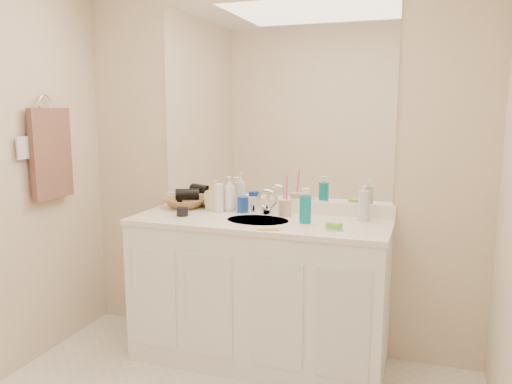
{
  "coord_description": "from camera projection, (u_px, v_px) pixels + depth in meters",
  "views": [
    {
      "loc": [
        0.91,
        -1.68,
        1.52
      ],
      "look_at": [
        0.0,
        0.97,
        1.05
      ],
      "focal_mm": 35.0,
      "sensor_mm": 36.0,
      "label": 1
    }
  ],
  "objects": [
    {
      "name": "wall_back",
      "position": [
        273.0,
        160.0,
        3.13
      ],
      "size": [
        2.6,
        0.02,
        2.4
      ],
      "primitive_type": "cube",
      "color": "beige",
      "rests_on": "floor"
    },
    {
      "name": "vanity_cabinet",
      "position": [
        259.0,
        293.0,
        3.0
      ],
      "size": [
        1.5,
        0.55,
        0.85
      ],
      "primitive_type": "cube",
      "color": "white",
      "rests_on": "floor"
    },
    {
      "name": "countertop",
      "position": [
        259.0,
        222.0,
        2.93
      ],
      "size": [
        1.52,
        0.57,
        0.03
      ],
      "primitive_type": "cube",
      "color": "white",
      "rests_on": "vanity_cabinet"
    },
    {
      "name": "backsplash",
      "position": [
        272.0,
        205.0,
        3.16
      ],
      "size": [
        1.52,
        0.03,
        0.08
      ],
      "primitive_type": "cube",
      "color": "white",
      "rests_on": "countertop"
    },
    {
      "name": "sink_basin",
      "position": [
        258.0,
        222.0,
        2.91
      ],
      "size": [
        0.37,
        0.37,
        0.02
      ],
      "primitive_type": "cylinder",
      "color": "#B7B5A0",
      "rests_on": "countertop"
    },
    {
      "name": "faucet",
      "position": [
        267.0,
        205.0,
        3.06
      ],
      "size": [
        0.02,
        0.02,
        0.11
      ],
      "primitive_type": "cylinder",
      "color": "silver",
      "rests_on": "countertop"
    },
    {
      "name": "mirror",
      "position": [
        273.0,
        102.0,
        3.06
      ],
      "size": [
        1.48,
        0.01,
        1.2
      ],
      "primitive_type": "cube",
      "color": "white",
      "rests_on": "wall_back"
    },
    {
      "name": "blue_mug",
      "position": [
        243.0,
        204.0,
        3.11
      ],
      "size": [
        0.08,
        0.08,
        0.1
      ],
      "primitive_type": "cylinder",
      "rotation": [
        0.0,
        0.0,
        0.19
      ],
      "color": "#173B9F",
      "rests_on": "countertop"
    },
    {
      "name": "tan_cup",
      "position": [
        285.0,
        208.0,
        3.0
      ],
      "size": [
        0.1,
        0.1,
        0.1
      ],
      "primitive_type": "cylinder",
      "rotation": [
        0.0,
        0.0,
        -0.34
      ],
      "color": "beige",
      "rests_on": "countertop"
    },
    {
      "name": "toothbrush",
      "position": [
        287.0,
        192.0,
        2.98
      ],
      "size": [
        0.02,
        0.04,
        0.2
      ],
      "primitive_type": "cylinder",
      "rotation": [
        0.14,
        0.0,
        0.34
      ],
      "color": "#FE42B0",
      "rests_on": "tan_cup"
    },
    {
      "name": "mouthwash_bottle",
      "position": [
        305.0,
        209.0,
        2.82
      ],
      "size": [
        0.07,
        0.07,
        0.16
      ],
      "primitive_type": "cylinder",
      "rotation": [
        0.0,
        0.0,
        -0.08
      ],
      "color": "#0B7D89",
      "rests_on": "countertop"
    },
    {
      "name": "clear_pump_bottle",
      "position": [
        364.0,
        206.0,
        2.87
      ],
      "size": [
        0.08,
        0.08,
        0.18
      ],
      "primitive_type": "cylinder",
      "rotation": [
        0.0,
        0.0,
        -0.16
      ],
      "color": "silver",
      "rests_on": "countertop"
    },
    {
      "name": "soap_dish",
      "position": [
        334.0,
        229.0,
        2.67
      ],
      "size": [
        0.11,
        0.1,
        0.01
      ],
      "primitive_type": "cube",
      "rotation": [
        0.0,
        0.0,
        0.37
      ],
      "color": "silver",
      "rests_on": "countertop"
    },
    {
      "name": "green_soap",
      "position": [
        334.0,
        225.0,
        2.67
      ],
      "size": [
        0.08,
        0.07,
        0.03
      ],
      "primitive_type": "cube",
      "rotation": [
        0.0,
        0.0,
        -0.29
      ],
      "color": "#66BF2E",
      "rests_on": "soap_dish"
    },
    {
      "name": "orange_comb",
      "position": [
        267.0,
        230.0,
        2.66
      ],
      "size": [
        0.12,
        0.07,
        0.0
      ],
      "primitive_type": "cube",
      "rotation": [
        0.0,
        0.0,
        0.4
      ],
      "color": "orange",
      "rests_on": "countertop"
    },
    {
      "name": "dark_jar",
      "position": [
        182.0,
        212.0,
        3.01
      ],
      "size": [
        0.08,
        0.08,
        0.05
      ],
      "primitive_type": "cylinder",
      "rotation": [
        0.0,
        0.0,
        0.16
      ],
      "color": "black",
      "rests_on": "countertop"
    },
    {
      "name": "extra_white_bottle",
      "position": [
        219.0,
        198.0,
        3.1
      ],
      "size": [
        0.07,
        0.07,
        0.18
      ],
      "primitive_type": "cylinder",
      "rotation": [
        0.0,
        0.0,
        0.29
      ],
      "color": "white",
      "rests_on": "countertop"
    },
    {
      "name": "soap_bottle_white",
      "position": [
        229.0,
        194.0,
        3.15
      ],
      "size": [
        0.11,
        0.11,
        0.22
      ],
      "primitive_type": "imported",
      "rotation": [
        0.0,
        0.0,
        0.4
      ],
      "color": "white",
      "rests_on": "countertop"
    },
    {
      "name": "soap_bottle_cream",
      "position": [
        214.0,
        196.0,
        3.17
      ],
      "size": [
        0.11,
        0.11,
        0.19
      ],
      "primitive_type": "imported",
      "rotation": [
        0.0,
        0.0,
        -0.34
      ],
      "color": "beige",
      "rests_on": "countertop"
    },
    {
      "name": "soap_bottle_yellow",
      "position": [
        212.0,
        195.0,
        3.25
      ],
      "size": [
        0.14,
        0.14,
        0.17
      ],
      "primitive_type": "imported",
      "rotation": [
        0.0,
        0.0,
        0.05
      ],
      "color": "#F1E75D",
      "rests_on": "countertop"
    },
    {
      "name": "wicker_basket",
      "position": [
        185.0,
        203.0,
        3.25
      ],
      "size": [
        0.35,
        0.35,
        0.06
      ],
      "primitive_type": "imported",
      "rotation": [
        0.0,
        0.0,
        -0.42
      ],
      "color": "brown",
      "rests_on": "countertop"
    },
    {
      "name": "hair_dryer",
      "position": [
        187.0,
        194.0,
        3.24
      ],
      "size": [
        0.17,
        0.13,
        0.08
      ],
      "primitive_type": "cylinder",
      "rotation": [
        0.0,
        1.57,
        0.41
      ],
      "color": "black",
      "rests_on": "wicker_basket"
    },
    {
      "name": "towel_ring",
      "position": [
        45.0,
        104.0,
        2.99
      ],
      "size": [
        0.01,
        0.11,
        0.11
      ],
      "primitive_type": "torus",
      "rotation": [
        0.0,
        1.57,
        0.0
      ],
      "color": "silver",
      "rests_on": "wall_left"
    },
    {
      "name": "hand_towel",
      "position": [
        51.0,
        154.0,
        3.03
      ],
      "size": [
        0.04,
        0.32,
        0.55
      ],
      "primitive_type": "cube",
      "color": "#50322A",
      "rests_on": "towel_ring"
    },
    {
      "name": "switch_plate",
      "position": [
        23.0,
        148.0,
        2.84
      ],
      "size": [
        0.01,
        0.08,
        0.13
      ],
      "primitive_type": "cube",
      "color": "silver",
      "rests_on": "wall_left"
    }
  ]
}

